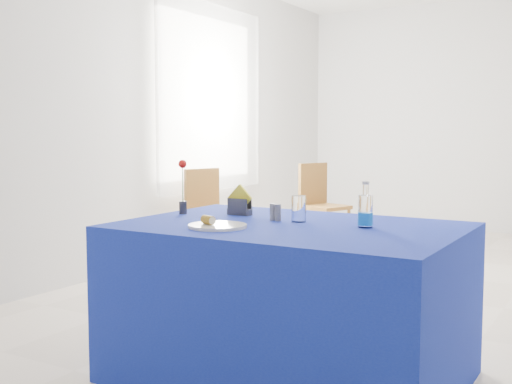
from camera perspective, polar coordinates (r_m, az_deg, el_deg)
floor at (r=4.90m, az=14.67°, el=-9.09°), size 7.00×7.00×0.00m
room_shell at (r=4.78m, az=15.17°, el=11.68°), size 7.00×7.00×7.00m
window_pane at (r=6.56m, az=-4.38°, el=8.31°), size 0.04×1.50×1.60m
curtain at (r=6.52m, az=-3.87°, el=8.33°), size 0.04×1.75×1.85m
plate at (r=2.99m, az=-3.43°, el=-3.03°), size 0.27×0.27×0.01m
drinking_glass at (r=3.18m, az=3.81°, el=-1.50°), size 0.07×0.07×0.13m
salt_shaker at (r=3.23m, az=1.49°, el=-1.78°), size 0.03×0.03×0.08m
pepper_shaker at (r=3.20m, az=1.97°, el=-1.84°), size 0.03×0.03×0.08m
blue_table at (r=3.17m, az=3.02°, el=-9.70°), size 1.60×1.10×0.76m
water_bottle at (r=3.03m, az=9.70°, el=-1.78°), size 0.07×0.07×0.21m
napkin_holder at (r=3.44m, az=-1.47°, el=-1.24°), size 0.15×0.06×0.17m
rose_vase at (r=3.50m, az=-6.53°, el=0.33°), size 0.05×0.05×0.30m
chair_win_a at (r=5.96m, az=-4.24°, el=-1.47°), size 0.49×0.49×0.87m
chair_win_b at (r=6.68m, az=5.68°, el=-0.66°), size 0.50×0.50×0.89m
banana_pieces at (r=2.99m, az=-4.26°, el=-2.48°), size 0.08×0.07×0.04m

